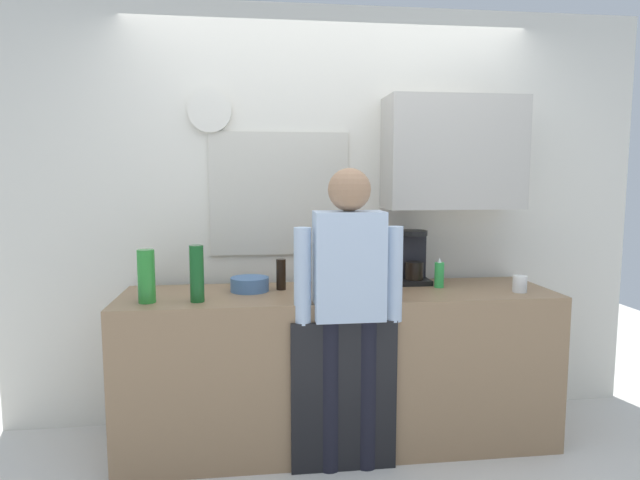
# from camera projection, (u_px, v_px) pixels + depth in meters

# --- Properties ---
(ground_plane) EXTENTS (8.00, 8.00, 0.00)m
(ground_plane) POSITION_uv_depth(u_px,v_px,m) (348.00, 467.00, 2.93)
(ground_plane) COLOR silver
(kitchen_counter) EXTENTS (2.47, 0.64, 0.90)m
(kitchen_counter) POSITION_uv_depth(u_px,v_px,m) (339.00, 367.00, 3.17)
(kitchen_counter) COLOR #937251
(kitchen_counter) RESTS_ON ground_plane
(dishwasher_panel) EXTENTS (0.56, 0.02, 0.81)m
(dishwasher_panel) POSITION_uv_depth(u_px,v_px,m) (344.00, 397.00, 2.85)
(dishwasher_panel) COLOR black
(dishwasher_panel) RESTS_ON ground_plane
(back_wall_assembly) EXTENTS (4.07, 0.42, 2.60)m
(back_wall_assembly) POSITION_uv_depth(u_px,v_px,m) (345.00, 207.00, 3.47)
(back_wall_assembly) COLOR silver
(back_wall_assembly) RESTS_ON ground_plane
(coffee_maker) EXTENTS (0.20, 0.20, 0.33)m
(coffee_maker) POSITION_uv_depth(u_px,v_px,m) (412.00, 259.00, 3.37)
(coffee_maker) COLOR black
(coffee_maker) RESTS_ON kitchen_counter
(bottle_green_wine) EXTENTS (0.07, 0.07, 0.30)m
(bottle_green_wine) POSITION_uv_depth(u_px,v_px,m) (197.00, 274.00, 2.85)
(bottle_green_wine) COLOR #195923
(bottle_green_wine) RESTS_ON kitchen_counter
(bottle_clear_soda) EXTENTS (0.09, 0.09, 0.28)m
(bottle_clear_soda) POSITION_uv_depth(u_px,v_px,m) (146.00, 276.00, 2.83)
(bottle_clear_soda) COLOR #2D8C33
(bottle_clear_soda) RESTS_ON kitchen_counter
(bottle_red_vinegar) EXTENTS (0.06, 0.06, 0.22)m
(bottle_red_vinegar) POSITION_uv_depth(u_px,v_px,m) (389.00, 271.00, 3.15)
(bottle_red_vinegar) COLOR maroon
(bottle_red_vinegar) RESTS_ON kitchen_counter
(bottle_dark_sauce) EXTENTS (0.06, 0.06, 0.18)m
(bottle_dark_sauce) POSITION_uv_depth(u_px,v_px,m) (281.00, 274.00, 3.17)
(bottle_dark_sauce) COLOR black
(bottle_dark_sauce) RESTS_ON kitchen_counter
(cup_white_mug) EXTENTS (0.08, 0.08, 0.09)m
(cup_white_mug) POSITION_uv_depth(u_px,v_px,m) (520.00, 284.00, 3.10)
(cup_white_mug) COLOR white
(cup_white_mug) RESTS_ON kitchen_counter
(cup_blue_mug) EXTENTS (0.08, 0.08, 0.10)m
(cup_blue_mug) POSITION_uv_depth(u_px,v_px,m) (334.00, 291.00, 2.89)
(cup_blue_mug) COLOR #3351B2
(cup_blue_mug) RESTS_ON kitchen_counter
(mixing_bowl) EXTENTS (0.22, 0.22, 0.08)m
(mixing_bowl) POSITION_uv_depth(u_px,v_px,m) (250.00, 284.00, 3.13)
(mixing_bowl) COLOR #4C72A5
(mixing_bowl) RESTS_ON kitchen_counter
(dish_soap) EXTENTS (0.06, 0.06, 0.18)m
(dish_soap) POSITION_uv_depth(u_px,v_px,m) (439.00, 274.00, 3.23)
(dish_soap) COLOR green
(dish_soap) RESTS_ON kitchen_counter
(person_at_sink) EXTENTS (0.57, 0.22, 1.60)m
(person_at_sink) POSITION_uv_depth(u_px,v_px,m) (349.00, 294.00, 2.82)
(person_at_sink) COLOR black
(person_at_sink) RESTS_ON ground_plane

